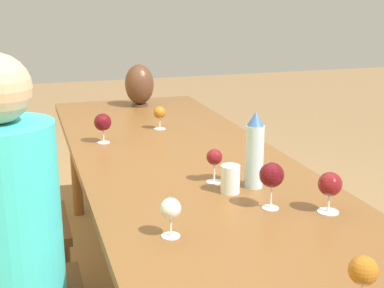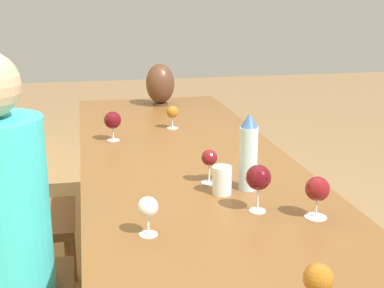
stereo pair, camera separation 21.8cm
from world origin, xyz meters
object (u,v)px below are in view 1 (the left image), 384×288
Objects in this scene: wine_glass_4 at (103,123)px; wine_glass_5 at (214,158)px; wine_glass_0 at (272,176)px; water_tumbler at (230,179)px; wine_glass_6 at (170,210)px; wine_glass_3 at (363,272)px; vase at (139,85)px; wine_glass_2 at (159,113)px; water_bottle at (255,151)px; wine_glass_1 at (330,185)px; person_near at (15,237)px.

wine_glass_4 is 1.10× the size of wine_glass_5.
wine_glass_0 is at bearing -162.65° from wine_glass_5.
wine_glass_0 is 1.06m from wine_glass_4.
water_tumbler is at bearing 22.54° from wine_glass_0.
wine_glass_6 is (-0.28, 0.30, 0.03)m from water_tumbler.
water_tumbler is at bearing 0.85° from wine_glass_3.
wine_glass_4 is (-0.79, 0.35, -0.04)m from vase.
vase is at bearing -1.15° from wine_glass_5.
wine_glass_2 is at bearing 0.82° from wine_glass_3.
water_bottle is 1.99× the size of wine_glass_4.
wine_glass_0 is at bearing -175.65° from wine_glass_2.
wine_glass_1 reaches higher than wine_glass_2.
vase is 2.17× the size of wine_glass_2.
person_near is at bearing 79.39° from wine_glass_0.
water_bottle is 2.34× the size of wine_glass_2.
vase reaches higher than wine_glass_2.
wine_glass_3 is at bearing -179.98° from vase.
wine_glass_4 is at bearing 12.45° from wine_glass_3.
wine_glass_1 is 0.46m from wine_glass_5.
wine_glass_1 is 1.04× the size of wine_glass_3.
water_bottle reaches higher than wine_glass_3.
wine_glass_6 reaches higher than water_tumbler.
water_tumbler is 0.36m from wine_glass_1.
vase is 1.93× the size of wine_glass_1.
vase reaches higher than wine_glass_3.
wine_glass_5 is at bearing 53.44° from water_bottle.
water_bottle reaches higher than wine_glass_6.
person_near is at bearing 45.20° from wine_glass_3.
water_tumbler is 0.78× the size of wine_glass_3.
water_tumbler is 0.39× the size of vase.
vase is 0.86m from wine_glass_4.
water_bottle is 2.35× the size of wine_glass_6.
wine_glass_1 is 0.56m from wine_glass_3.
wine_glass_3 is 0.58m from wine_glass_6.
wine_glass_4 is 0.93m from person_near.
wine_glass_3 is 1.01× the size of wine_glass_5.
water_bottle is at bearing -52.37° from wine_glass_6.
person_near is (-1.61, 0.76, -0.19)m from vase.
vase is 2.19× the size of wine_glass_6.
water_bottle is at bearing -6.57° from wine_glass_3.
wine_glass_1 reaches higher than wine_glass_6.
wine_glass_1 is 1.13× the size of wine_glass_2.
wine_glass_2 is 1.01× the size of wine_glass_6.
person_near reaches higher than vase.
wine_glass_3 is at bearing 173.43° from water_bottle.
wine_glass_4 is (-0.18, 0.32, 0.01)m from wine_glass_2.
wine_glass_0 is 1.16× the size of wine_glass_1.
vase is 1.47m from wine_glass_5.
wine_glass_1 is at bearing -154.82° from water_bottle.
wine_glass_3 is (-0.60, 0.06, -0.02)m from wine_glass_0.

